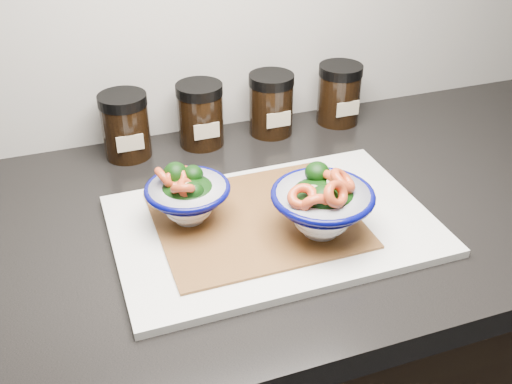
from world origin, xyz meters
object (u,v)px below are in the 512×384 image
object	(u,v)px
cutting_board	(273,225)
spice_jar_b	(200,115)
spice_jar_a	(125,126)
bowl_left	(187,196)
spice_jar_d	(339,94)
spice_jar_c	(271,104)
bowl_right	(323,205)

from	to	relation	value
cutting_board	spice_jar_b	distance (m)	0.29
cutting_board	spice_jar_a	world-z (taller)	spice_jar_a
bowl_left	spice_jar_d	distance (m)	0.43
spice_jar_d	cutting_board	bearing A→B (deg)	-130.18
bowl_left	spice_jar_b	world-z (taller)	spice_jar_b
bowl_left	spice_jar_c	world-z (taller)	spice_jar_c
cutting_board	spice_jar_a	bearing A→B (deg)	118.85
bowl_right	spice_jar_c	size ratio (longest dim) A/B	1.25
spice_jar_a	spice_jar_c	bearing A→B (deg)	0.00
spice_jar_c	spice_jar_d	distance (m)	0.14
bowl_right	spice_jar_d	world-z (taller)	bowl_right
spice_jar_c	spice_jar_d	bearing A→B (deg)	0.00
bowl_right	spice_jar_a	size ratio (longest dim) A/B	1.25
cutting_board	bowl_right	xyz separation A→B (m)	(0.05, -0.05, 0.05)
bowl_right	spice_jar_b	xyz separation A→B (m)	(-0.08, 0.34, -0.00)
bowl_right	spice_jar_c	bearing A→B (deg)	80.92
spice_jar_c	spice_jar_d	xyz separation A→B (m)	(0.14, 0.00, 0.00)
bowl_right	spice_jar_d	xyz separation A→B (m)	(0.19, 0.34, -0.00)
spice_jar_a	spice_jar_d	xyz separation A→B (m)	(0.40, 0.00, 0.00)
spice_jar_b	spice_jar_c	distance (m)	0.13
spice_jar_b	spice_jar_d	world-z (taller)	same
bowl_left	spice_jar_b	xyz separation A→B (m)	(0.09, 0.24, 0.00)
bowl_left	spice_jar_a	size ratio (longest dim) A/B	1.07
bowl_right	cutting_board	bearing A→B (deg)	137.46
bowl_left	bowl_right	size ratio (longest dim) A/B	0.85
cutting_board	spice_jar_a	size ratio (longest dim) A/B	3.98
spice_jar_b	spice_jar_d	size ratio (longest dim) A/B	1.00
spice_jar_d	spice_jar_b	bearing A→B (deg)	180.00
cutting_board	spice_jar_c	distance (m)	0.31
cutting_board	spice_jar_d	bearing A→B (deg)	49.82
cutting_board	spice_jar_d	distance (m)	0.38
cutting_board	bowl_right	world-z (taller)	bowl_right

